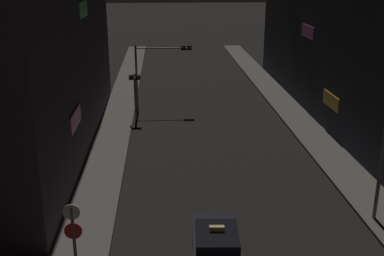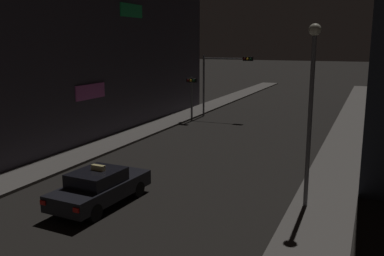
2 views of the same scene
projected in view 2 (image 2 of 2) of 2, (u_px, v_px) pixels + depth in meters
name	position (u px, v px, depth m)	size (l,w,h in m)	color
sidewalk_left	(183.00, 116.00, 35.87)	(2.34, 64.56, 0.14)	#5B5651
sidewalk_right	(349.00, 128.00, 30.70)	(2.34, 64.56, 0.14)	#5B5651
building_facade_left	(75.00, 2.00, 30.85)	(9.51, 25.07, 18.20)	#3D3842
taxi	(100.00, 187.00, 16.26)	(2.06, 4.55, 1.62)	black
traffic_light_overhead	(222.00, 73.00, 34.87)	(4.30, 0.42, 5.17)	slate
traffic_light_left_kerb	(192.00, 90.00, 33.44)	(0.80, 0.42, 3.52)	slate
street_lamp_near_block	(311.00, 94.00, 15.13)	(0.43, 0.43, 6.71)	slate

